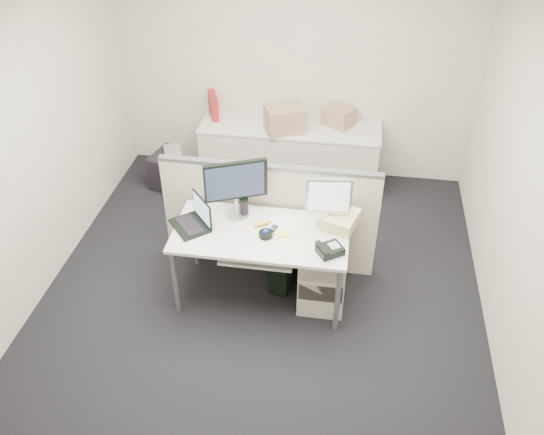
% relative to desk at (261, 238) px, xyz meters
% --- Properties ---
extents(floor, '(4.00, 4.50, 0.01)m').
position_rel_desk_xyz_m(floor, '(0.00, 0.00, -0.67)').
color(floor, black).
rests_on(floor, ground).
extents(wall_back, '(4.00, 0.02, 2.70)m').
position_rel_desk_xyz_m(wall_back, '(0.00, 2.25, 0.69)').
color(wall_back, '#B8B0A0').
rests_on(wall_back, ground).
extents(wall_front, '(4.00, 0.02, 2.70)m').
position_rel_desk_xyz_m(wall_front, '(0.00, -2.25, 0.69)').
color(wall_front, '#B8B0A0').
rests_on(wall_front, ground).
extents(wall_left, '(0.02, 4.50, 2.70)m').
position_rel_desk_xyz_m(wall_left, '(-2.00, 0.00, 0.69)').
color(wall_left, '#B8B0A0').
rests_on(wall_left, ground).
extents(wall_right, '(0.02, 4.50, 2.70)m').
position_rel_desk_xyz_m(wall_right, '(2.00, 0.00, 0.69)').
color(wall_right, '#B8B0A0').
rests_on(wall_right, ground).
extents(desk, '(1.50, 0.75, 0.73)m').
position_rel_desk_xyz_m(desk, '(0.00, 0.00, 0.00)').
color(desk, white).
rests_on(desk, floor).
extents(keyboard_tray, '(0.62, 0.32, 0.02)m').
position_rel_desk_xyz_m(keyboard_tray, '(0.00, -0.18, -0.04)').
color(keyboard_tray, white).
rests_on(keyboard_tray, desk).
extents(drawer_pedestal, '(0.40, 0.55, 0.65)m').
position_rel_desk_xyz_m(drawer_pedestal, '(0.55, 0.05, -0.34)').
color(drawer_pedestal, '#B0A996').
rests_on(drawer_pedestal, floor).
extents(cubicle_partition, '(2.00, 0.06, 1.10)m').
position_rel_desk_xyz_m(cubicle_partition, '(0.00, 0.45, -0.11)').
color(cubicle_partition, beige).
rests_on(cubicle_partition, floor).
extents(back_counter, '(2.00, 0.60, 0.72)m').
position_rel_desk_xyz_m(back_counter, '(0.00, 1.93, -0.30)').
color(back_counter, '#B0A996').
rests_on(back_counter, floor).
extents(monitor_main, '(0.59, 0.41, 0.55)m').
position_rel_desk_xyz_m(monitor_main, '(-0.25, 0.21, 0.34)').
color(monitor_main, black).
rests_on(monitor_main, desk).
extents(monitor_small, '(0.41, 0.24, 0.47)m').
position_rel_desk_xyz_m(monitor_small, '(0.55, 0.18, 0.30)').
color(monitor_small, '#B7B7BC').
rests_on(monitor_small, desk).
extents(laptop, '(0.42, 0.43, 0.26)m').
position_rel_desk_xyz_m(laptop, '(-0.62, -0.02, 0.19)').
color(laptop, black).
rests_on(laptop, desk).
extents(trackball, '(0.14, 0.14, 0.05)m').
position_rel_desk_xyz_m(trackball, '(0.05, -0.05, 0.09)').
color(trackball, black).
rests_on(trackball, desk).
extents(desk_phone, '(0.25, 0.24, 0.06)m').
position_rel_desk_xyz_m(desk_phone, '(0.60, -0.18, 0.10)').
color(desk_phone, black).
rests_on(desk_phone, desk).
extents(paper_stack, '(0.26, 0.30, 0.01)m').
position_rel_desk_xyz_m(paper_stack, '(0.15, 0.12, 0.07)').
color(paper_stack, silver).
rests_on(paper_stack, desk).
extents(sticky_pad, '(0.11, 0.11, 0.01)m').
position_rel_desk_xyz_m(sticky_pad, '(0.18, 0.00, 0.07)').
color(sticky_pad, yellow).
rests_on(sticky_pad, desk).
extents(travel_mug, '(0.08, 0.08, 0.16)m').
position_rel_desk_xyz_m(travel_mug, '(-0.19, 0.22, 0.15)').
color(travel_mug, black).
rests_on(travel_mug, desk).
extents(banana, '(0.17, 0.13, 0.04)m').
position_rel_desk_xyz_m(banana, '(0.00, 0.10, 0.09)').
color(banana, yellow).
rests_on(banana, desk).
extents(cellphone, '(0.08, 0.11, 0.01)m').
position_rel_desk_xyz_m(cellphone, '(0.10, 0.05, 0.07)').
color(cellphone, black).
rests_on(cellphone, desk).
extents(manila_folders, '(0.32, 0.37, 0.12)m').
position_rel_desk_xyz_m(manila_folders, '(0.67, 0.20, 0.12)').
color(manila_folders, beige).
rests_on(manila_folders, desk).
extents(keyboard, '(0.45, 0.19, 0.02)m').
position_rel_desk_xyz_m(keyboard, '(-0.05, -0.14, -0.02)').
color(keyboard, black).
rests_on(keyboard, keyboard_tray).
extents(pc_tower_desk, '(0.28, 0.46, 0.40)m').
position_rel_desk_xyz_m(pc_tower_desk, '(0.20, 0.20, -0.46)').
color(pc_tower_desk, black).
rests_on(pc_tower_desk, floor).
extents(pc_tower_spare_dark, '(0.28, 0.47, 0.41)m').
position_rel_desk_xyz_m(pc_tower_spare_dark, '(-1.45, 1.68, -0.46)').
color(pc_tower_spare_dark, black).
rests_on(pc_tower_spare_dark, floor).
extents(pc_tower_spare_silver, '(0.35, 0.50, 0.44)m').
position_rel_desk_xyz_m(pc_tower_spare_silver, '(-1.30, 1.63, -0.45)').
color(pc_tower_spare_silver, '#B7B7BC').
rests_on(pc_tower_spare_silver, floor).
extents(cardboard_box_left, '(0.49, 0.44, 0.31)m').
position_rel_desk_xyz_m(cardboard_box_left, '(-0.05, 1.81, 0.21)').
color(cardboard_box_left, '#A37E5F').
rests_on(cardboard_box_left, back_counter).
extents(cardboard_box_right, '(0.40, 0.38, 0.23)m').
position_rel_desk_xyz_m(cardboard_box_right, '(0.52, 2.05, 0.17)').
color(cardboard_box_right, '#A37E5F').
rests_on(cardboard_box_right, back_counter).
extents(red_binder, '(0.19, 0.32, 0.29)m').
position_rel_desk_xyz_m(red_binder, '(-0.90, 2.03, 0.20)').
color(red_binder, maroon).
rests_on(red_binder, back_counter).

